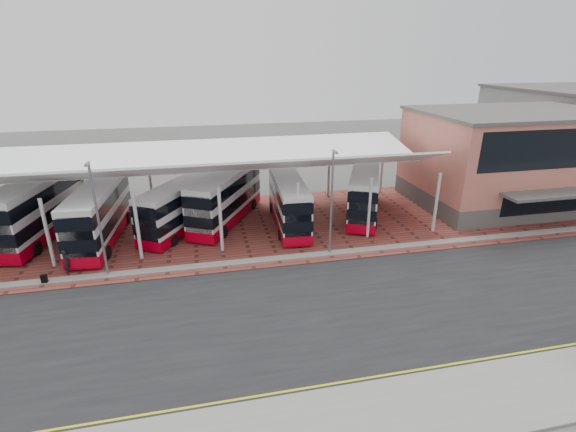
% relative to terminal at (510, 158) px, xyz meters
% --- Properties ---
extents(ground, '(140.00, 140.00, 0.00)m').
position_rel_terminal_xyz_m(ground, '(-23.00, -13.92, -4.66)').
color(ground, '#4B4D47').
extents(road, '(120.00, 14.00, 0.02)m').
position_rel_terminal_xyz_m(road, '(-23.00, -14.92, -4.65)').
color(road, black).
rests_on(road, ground).
extents(forecourt, '(72.00, 16.00, 0.06)m').
position_rel_terminal_xyz_m(forecourt, '(-21.00, -0.92, -4.63)').
color(forecourt, brown).
rests_on(forecourt, ground).
extents(sidewalk, '(120.00, 4.00, 0.14)m').
position_rel_terminal_xyz_m(sidewalk, '(-23.00, -22.92, -4.59)').
color(sidewalk, slate).
rests_on(sidewalk, ground).
extents(north_kerb, '(120.00, 0.80, 0.14)m').
position_rel_terminal_xyz_m(north_kerb, '(-23.00, -7.72, -4.59)').
color(north_kerb, slate).
rests_on(north_kerb, ground).
extents(yellow_line_near, '(120.00, 0.12, 0.01)m').
position_rel_terminal_xyz_m(yellow_line_near, '(-23.00, -20.92, -4.63)').
color(yellow_line_near, '#C9C713').
rests_on(yellow_line_near, road).
extents(yellow_line_far, '(120.00, 0.12, 0.01)m').
position_rel_terminal_xyz_m(yellow_line_far, '(-23.00, -20.62, -4.63)').
color(yellow_line_far, '#C9C713').
rests_on(yellow_line_far, road).
extents(canopy, '(37.00, 11.63, 7.07)m').
position_rel_terminal_xyz_m(canopy, '(-29.00, 0.01, 1.14)').
color(canopy, silver).
rests_on(canopy, ground).
extents(terminal, '(18.40, 14.40, 9.25)m').
position_rel_terminal_xyz_m(terminal, '(0.00, 0.00, 0.00)').
color(terminal, '#4D4B48').
rests_on(terminal, ground).
extents(lamp_west, '(0.16, 0.90, 8.07)m').
position_rel_terminal_xyz_m(lamp_west, '(-37.00, -7.65, -0.30)').
color(lamp_west, slate).
rests_on(lamp_west, ground).
extents(lamp_east, '(0.16, 0.90, 8.07)m').
position_rel_terminal_xyz_m(lamp_east, '(-21.00, -7.65, -0.30)').
color(lamp_east, slate).
rests_on(lamp_east, ground).
extents(bus_0, '(4.80, 12.15, 4.89)m').
position_rel_terminal_xyz_m(bus_0, '(-43.41, 0.73, -2.17)').
color(bus_0, silver).
rests_on(bus_0, forecourt).
extents(bus_1, '(3.35, 11.16, 4.54)m').
position_rel_terminal_xyz_m(bus_1, '(-38.41, -1.34, -2.35)').
color(bus_1, silver).
rests_on(bus_1, forecourt).
extents(bus_2, '(7.19, 9.89, 4.17)m').
position_rel_terminal_xyz_m(bus_2, '(-32.01, -0.36, -2.53)').
color(bus_2, silver).
rests_on(bus_2, forecourt).
extents(bus_3, '(7.40, 10.95, 4.55)m').
position_rel_terminal_xyz_m(bus_3, '(-28.15, 0.67, -2.34)').
color(bus_3, silver).
rests_on(bus_3, forecourt).
extents(bus_4, '(3.07, 10.37, 4.22)m').
position_rel_terminal_xyz_m(bus_4, '(-22.85, -1.32, -2.50)').
color(bus_4, silver).
rests_on(bus_4, forecourt).
extents(bus_5, '(6.53, 10.69, 4.37)m').
position_rel_terminal_xyz_m(bus_5, '(-15.43, -0.41, -2.43)').
color(bus_5, silver).
rests_on(bus_5, forecourt).
extents(pedestrian, '(0.44, 0.66, 1.79)m').
position_rel_terminal_xyz_m(pedestrian, '(-39.72, -6.79, -3.70)').
color(pedestrian, black).
rests_on(pedestrian, forecourt).
extents(suitcase, '(0.37, 0.26, 0.63)m').
position_rel_terminal_xyz_m(suitcase, '(-40.91, -7.92, -4.29)').
color(suitcase, black).
rests_on(suitcase, forecourt).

